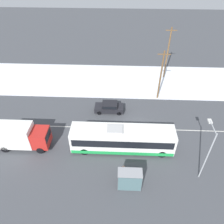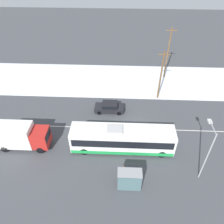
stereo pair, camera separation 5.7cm
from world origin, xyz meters
name	(u,v)px [view 2 (the right image)]	position (x,y,z in m)	size (l,w,h in m)	color
ground_plane	(136,129)	(0.00, 0.00, 0.00)	(120.00, 120.00, 0.00)	#424449
snow_lot	(134,81)	(0.00, 12.29, 0.06)	(80.00, 10.82, 0.12)	silver
lane_marking_center	(136,129)	(0.00, 0.00, 0.00)	(60.00, 0.12, 0.00)	silver
city_bus	(122,139)	(-1.93, -3.48, 1.61)	(12.10, 2.57, 3.29)	white
box_truck	(19,135)	(-14.20, -3.63, 1.79)	(6.70, 2.30, 3.27)	silver
sedan_car	(109,107)	(-3.85, 3.57, 0.82)	(4.16, 1.80, 1.51)	black
pedestrian_at_stop	(123,170)	(-1.78, -7.54, 1.13)	(0.66, 0.30, 1.84)	#23232D
bus_shelter	(130,179)	(-1.16, -8.92, 1.66)	(2.43, 1.20, 2.40)	gray
streetlamp	(208,148)	(6.40, -6.72, 4.19)	(0.36, 2.28, 6.58)	#9EA3A8
utility_pole_roadside	(161,75)	(3.60, 7.23, 4.16)	(1.80, 0.24, 7.95)	brown
utility_pole_snowlot	(168,53)	(5.49, 13.77, 4.70)	(1.80, 0.24, 9.02)	brown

